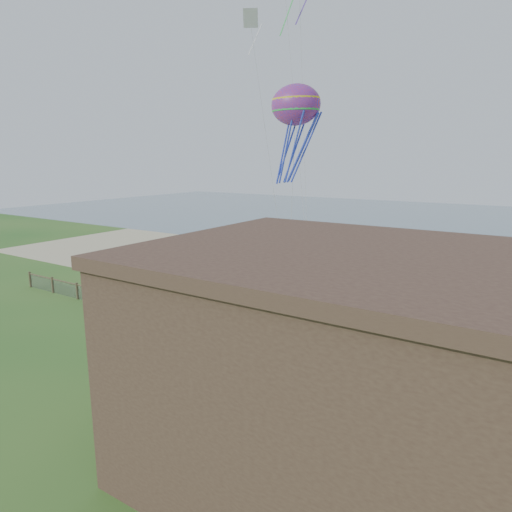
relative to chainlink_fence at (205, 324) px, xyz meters
The scene contains 10 objects.
ground 6.03m from the chainlink_fence, 90.00° to the right, with size 160.00×160.00×0.00m, color #276121.
sand_beach 16.01m from the chainlink_fence, 90.00° to the left, with size 72.00×20.00×0.02m, color #C7BB8F.
ocean 60.00m from the chainlink_fence, 90.00° to the left, with size 160.00×68.00×0.02m, color slate.
chainlink_fence is the anchor object (origin of this frame).
motel 15.06m from the chainlink_fence, 28.30° to the right, with size 15.00×10.00×7.00m, color #472F26.
motel_deck 13.04m from the chainlink_fence, ahead, with size 15.00×2.00×0.50m, color brown.
picnic_table 3.27m from the chainlink_fence, 17.84° to the right, with size 1.84×1.39×0.78m, color brown, non-canonical shape.
octopus_kite 15.58m from the chainlink_fence, 89.73° to the left, with size 3.67×2.59×7.55m, color red, non-canonical shape.
kite_white 20.22m from the chainlink_fence, 105.71° to the left, with size 1.23×0.70×2.68m, color silver, non-canonical shape.
kite_green 24.16m from the chainlink_fence, 98.34° to the left, with size 1.24×0.70×3.25m, color green, non-canonical shape.
Camera 1 is at (16.39, -13.69, 10.01)m, focal length 32.00 mm.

